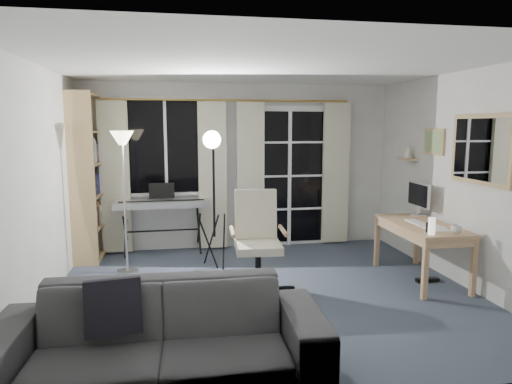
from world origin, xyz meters
The scene contains 17 objects.
floor centered at (0.00, 0.00, -0.01)m, with size 4.50×4.00×0.02m, color #3A4254.
window centered at (-1.05, 1.97, 1.50)m, with size 1.20×0.08×1.40m.
french_door centered at (0.75, 1.97, 1.03)m, with size 1.32×0.09×2.11m.
curtains centered at (-0.14, 1.88, 1.09)m, with size 3.60×0.07×2.13m.
bookshelf centered at (-2.13, 1.83, 1.06)m, with size 0.38×1.04×2.23m.
torchiere_lamp centered at (-1.54, 1.00, 1.40)m, with size 0.36×0.36×1.73m.
keyboard_piano centered at (-1.12, 1.70, 0.71)m, with size 1.30×0.65×0.94m.
studio_light centered at (-0.47, 0.97, 1.43)m, with size 0.37×0.37×1.78m.
office_chair centered at (-0.07, 0.13, 0.65)m, with size 0.75×0.77×1.11m.
desk centered at (1.88, 0.13, 0.59)m, with size 0.64×1.26×0.67m.
monitor centered at (2.08, 0.58, 0.92)m, with size 0.16×0.48×0.42m.
desk_clutter centered at (1.82, -0.08, 0.52)m, with size 0.40×0.76×0.85m.
mug centered at (1.98, -0.37, 0.72)m, with size 0.11×0.09×0.11m, color silver.
wall_mirror centered at (2.22, -0.35, 1.55)m, with size 0.04×0.94×0.74m.
framed_print centered at (2.23, 0.55, 1.60)m, with size 0.03×0.42×0.32m.
wall_shelf centered at (2.16, 1.05, 1.41)m, with size 0.16×0.30×0.18m.
sofa centered at (-1.06, -1.55, 0.45)m, with size 2.33×0.75×0.90m.
Camera 1 is at (-0.92, -4.62, 1.80)m, focal length 32.00 mm.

